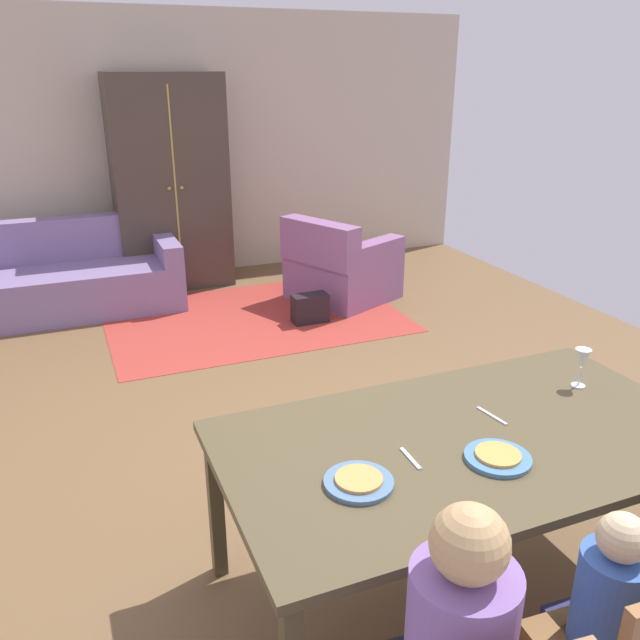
{
  "coord_description": "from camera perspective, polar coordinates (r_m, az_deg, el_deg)",
  "views": [
    {
      "loc": [
        -1.15,
        -3.24,
        2.13
      ],
      "look_at": [
        0.1,
        -0.19,
        0.85
      ],
      "focal_mm": 36.46,
      "sensor_mm": 36.0,
      "label": 1
    }
  ],
  "objects": [
    {
      "name": "armchair",
      "position": [
        6.33,
        1.75,
        4.61
      ],
      "size": [
        1.13,
        1.13,
        0.82
      ],
      "color": "#865A87",
      "rests_on": "ground_plane"
    },
    {
      "name": "handbag",
      "position": [
        5.79,
        -0.88,
        1.02
      ],
      "size": [
        0.32,
        0.16,
        0.26
      ],
      "primitive_type": "cube",
      "color": "black",
      "rests_on": "ground_plane"
    },
    {
      "name": "pizza_near_man",
      "position": [
        2.36,
        3.42,
        -13.74
      ],
      "size": [
        0.17,
        0.17,
        0.01
      ],
      "primitive_type": "cylinder",
      "color": "#D7944A",
      "rests_on": "plate_near_man"
    },
    {
      "name": "dining_table",
      "position": [
        2.73,
        12.89,
        -11.02
      ],
      "size": [
        1.99,
        1.08,
        0.76
      ],
      "color": "#4D4229",
      "rests_on": "ground_plane"
    },
    {
      "name": "wine_glass",
      "position": [
        3.19,
        22.01,
        -3.28
      ],
      "size": [
        0.07,
        0.07,
        0.19
      ],
      "color": "silver",
      "rests_on": "dining_table"
    },
    {
      "name": "back_wall",
      "position": [
        7.16,
        -13.4,
        14.44
      ],
      "size": [
        6.9,
        0.1,
        2.7
      ],
      "primitive_type": "cube",
      "color": "beige",
      "rests_on": "ground_plane"
    },
    {
      "name": "pizza_near_child",
      "position": [
        2.57,
        15.36,
        -11.31
      ],
      "size": [
        0.17,
        0.17,
        0.01
      ],
      "primitive_type": "cylinder",
      "color": "gold",
      "rests_on": "plate_near_child"
    },
    {
      "name": "armoire",
      "position": [
        6.81,
        -13.02,
        11.59
      ],
      "size": [
        1.1,
        0.59,
        2.1
      ],
      "color": "#42372E",
      "rests_on": "ground_plane"
    },
    {
      "name": "ground_plane",
      "position": [
        4.52,
        -4.89,
        -7.15
      ],
      "size": [
        6.9,
        6.33,
        0.02
      ],
      "primitive_type": "cube",
      "color": "brown"
    },
    {
      "name": "fork",
      "position": [
        2.52,
        7.94,
        -11.94
      ],
      "size": [
        0.02,
        0.15,
        0.01
      ],
      "primitive_type": "cube",
      "rotation": [
        0.0,
        0.0,
        -0.03
      ],
      "color": "silver",
      "rests_on": "dining_table"
    },
    {
      "name": "plate_near_man",
      "position": [
        2.36,
        3.41,
        -14.03
      ],
      "size": [
        0.25,
        0.25,
        0.02
      ],
      "primitive_type": "cylinder",
      "color": "#4F7397",
      "rests_on": "dining_table"
    },
    {
      "name": "area_rug",
      "position": [
        5.97,
        -5.79,
        0.26
      ],
      "size": [
        2.6,
        1.8,
        0.01
      ],
      "primitive_type": "cube",
      "color": "#A2352C",
      "rests_on": "ground_plane"
    },
    {
      "name": "person_child",
      "position": [
        2.48,
        22.9,
        -24.23
      ],
      "size": [
        0.22,
        0.29,
        0.92
      ],
      "color": "navy",
      "rests_on": "ground_plane"
    },
    {
      "name": "couch",
      "position": [
        6.48,
        -21.15,
        3.38
      ],
      "size": [
        1.99,
        0.86,
        0.82
      ],
      "color": "slate",
      "rests_on": "ground_plane"
    },
    {
      "name": "plate_near_child",
      "position": [
        2.57,
        15.33,
        -11.6
      ],
      "size": [
        0.25,
        0.25,
        0.02
      ],
      "primitive_type": "cylinder",
      "color": "teal",
      "rests_on": "dining_table"
    },
    {
      "name": "knife",
      "position": [
        2.86,
        14.84,
        -8.12
      ],
      "size": [
        0.04,
        0.17,
        0.01
      ],
      "primitive_type": "cube",
      "rotation": [
        0.0,
        0.0,
        0.14
      ],
      "color": "silver",
      "rests_on": "dining_table"
    }
  ]
}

